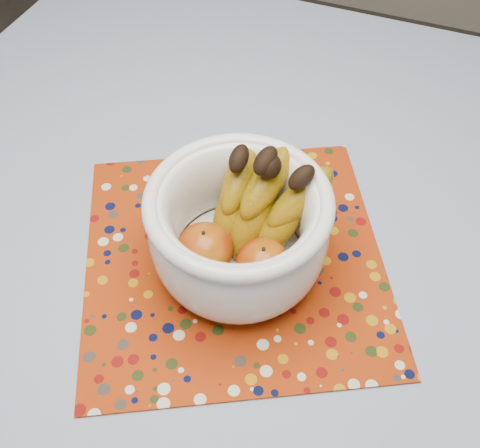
# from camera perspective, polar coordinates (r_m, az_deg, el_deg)

# --- Properties ---
(table) EXTENTS (1.20, 1.20, 0.75)m
(table) POSITION_cam_1_polar(r_m,az_deg,el_deg) (0.94, -0.42, -3.19)
(table) COLOR brown
(table) RESTS_ON ground
(tablecloth) EXTENTS (1.32, 1.32, 0.01)m
(tablecloth) POSITION_cam_1_polar(r_m,az_deg,el_deg) (0.88, -0.45, -0.09)
(tablecloth) COLOR slate
(tablecloth) RESTS_ON table
(placemat) EXTENTS (0.58, 0.58, 0.00)m
(placemat) POSITION_cam_1_polar(r_m,az_deg,el_deg) (0.83, -0.60, -3.45)
(placemat) COLOR #962B08
(placemat) RESTS_ON tablecloth
(fruit_bowl) EXTENTS (0.27, 0.26, 0.19)m
(fruit_bowl) POSITION_cam_1_polar(r_m,az_deg,el_deg) (0.76, 0.78, 0.23)
(fruit_bowl) COLOR white
(fruit_bowl) RESTS_ON placemat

